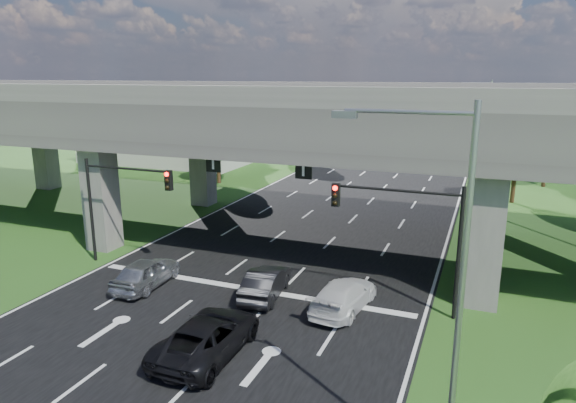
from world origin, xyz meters
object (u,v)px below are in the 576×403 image
Objects in this scene: signal_left at (120,194)px; streetlight_beyond at (484,120)px; streetlight_near at (445,275)px; streetlight_far at (480,137)px; car_trailing at (208,336)px; car_dark at (266,283)px; car_white at (344,295)px; signal_right at (409,223)px; car_silver at (146,273)px.

signal_left is 0.60× the size of streetlight_beyond.
streetlight_near is 1.00× the size of streetlight_far.
car_trailing is at bearing -35.67° from signal_left.
streetlight_beyond is at bearing -101.58° from car_trailing.
car_dark is 3.89m from car_white.
streetlight_far is (17.92, 20.06, 1.66)m from signal_left.
signal_right is at bearing -96.47° from streetlight_far.
signal_left is at bearing 150.98° from streetlight_near.
car_white is at bearing -123.82° from car_trailing.
streetlight_far is 2.33× the size of car_dark.
car_trailing is at bearing -134.04° from signal_right.
signal_left is at bearing -131.78° from streetlight_far.
signal_right is 13.25m from car_silver.
signal_right is at bearing -134.12° from car_trailing.
car_trailing is at bearing 84.29° from car_dark.
car_white is at bearing 173.38° from car_dark.
streetlight_far is at bearing -108.10° from car_trailing.
car_trailing reaches higher than car_white.
streetlight_near reaches higher than car_silver.
signal_right is 9.83m from car_trailing.
car_silver is 10.09m from car_white.
streetlight_far reaches higher than car_white.
car_dark reaches higher than car_white.
signal_right is 1.40× the size of car_dark.
streetlight_beyond is at bearing -90.90° from car_white.
signal_right is 4.44m from car_white.
streetlight_far is 1.85× the size of car_trailing.
car_silver reaches higher than car_white.
streetlight_far reaches higher than signal_left.
car_white is at bearing -4.14° from signal_left.
streetlight_far is 2.10× the size of car_white.
streetlight_beyond is (0.00, 16.00, 0.00)m from streetlight_far.
car_silver is 0.92× the size of car_white.
car_white is 6.84m from car_trailing.
streetlight_beyond is 41.25m from car_silver.
car_trailing is (-6.41, -6.63, -3.40)m from signal_right.
car_trailing is at bearing -101.50° from streetlight_beyond.
car_white is (-4.89, -37.00, -5.13)m from streetlight_beyond.
car_silver is (3.01, -2.07, -3.41)m from signal_left.
car_silver is at bearing -123.97° from streetlight_far.
signal_left is 0.60× the size of streetlight_far.
signal_left is at bearing 180.00° from signal_right.
car_white is at bearing -103.10° from streetlight_far.
signal_right is at bearing -173.05° from car_silver.
car_dark is at bearing 6.62° from car_white.
streetlight_beyond is (17.92, 36.06, 1.66)m from signal_left.
car_silver is 0.80× the size of car_trailing.
car_trailing is at bearing -108.03° from streetlight_far.
streetlight_near is at bearing 149.81° from car_silver.
car_trailing is at bearing 62.87° from car_white.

